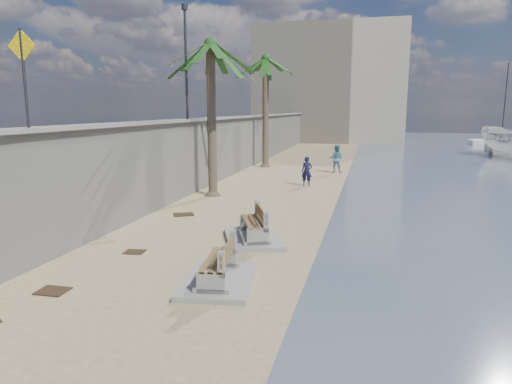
{
  "coord_description": "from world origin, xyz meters",
  "views": [
    {
      "loc": [
        3.37,
        -8.29,
        4.09
      ],
      "look_at": [
        -0.5,
        7.0,
        1.2
      ],
      "focal_mm": 32.0,
      "sensor_mm": 36.0,
      "label": 1
    }
  ],
  "objects_px": {
    "bench_near": "(218,267)",
    "bench_far": "(254,227)",
    "palm_mid": "(210,46)",
    "person_a": "(307,169)",
    "palm_back": "(266,60)",
    "person_b": "(336,157)",
    "sailboat_west": "(501,142)"
  },
  "relations": [
    {
      "from": "bench_far",
      "to": "palm_mid",
      "type": "relative_size",
      "value": 0.37
    },
    {
      "from": "person_a",
      "to": "sailboat_west",
      "type": "height_order",
      "value": "sailboat_west"
    },
    {
      "from": "bench_near",
      "to": "person_b",
      "type": "distance_m",
      "value": 20.08
    },
    {
      "from": "palm_back",
      "to": "person_b",
      "type": "height_order",
      "value": "palm_back"
    },
    {
      "from": "palm_back",
      "to": "bench_near",
      "type": "bearing_deg",
      "value": -79.84
    },
    {
      "from": "bench_far",
      "to": "sailboat_west",
      "type": "relative_size",
      "value": 0.31
    },
    {
      "from": "palm_back",
      "to": "person_a",
      "type": "bearing_deg",
      "value": -61.86
    },
    {
      "from": "bench_near",
      "to": "palm_back",
      "type": "height_order",
      "value": "palm_back"
    },
    {
      "from": "palm_back",
      "to": "person_b",
      "type": "xyz_separation_m",
      "value": [
        5.13,
        -1.84,
        -6.38
      ]
    },
    {
      "from": "bench_near",
      "to": "bench_far",
      "type": "distance_m",
      "value": 3.68
    },
    {
      "from": "palm_mid",
      "to": "palm_back",
      "type": "distance_m",
      "value": 11.39
    },
    {
      "from": "palm_mid",
      "to": "palm_back",
      "type": "relative_size",
      "value": 0.94
    },
    {
      "from": "palm_mid",
      "to": "sailboat_west",
      "type": "relative_size",
      "value": 0.86
    },
    {
      "from": "palm_mid",
      "to": "person_a",
      "type": "relative_size",
      "value": 4.35
    },
    {
      "from": "bench_near",
      "to": "sailboat_west",
      "type": "distance_m",
      "value": 51.02
    },
    {
      "from": "person_a",
      "to": "person_b",
      "type": "distance_m",
      "value": 5.76
    },
    {
      "from": "bench_far",
      "to": "palm_back",
      "type": "height_order",
      "value": "palm_back"
    },
    {
      "from": "bench_near",
      "to": "person_a",
      "type": "xyz_separation_m",
      "value": [
        0.09,
        14.39,
        0.47
      ]
    },
    {
      "from": "bench_near",
      "to": "palm_mid",
      "type": "xyz_separation_m",
      "value": [
        -3.85,
        10.5,
        6.44
      ]
    },
    {
      "from": "palm_back",
      "to": "sailboat_west",
      "type": "xyz_separation_m",
      "value": [
        21.66,
        25.95,
        -7.06
      ]
    },
    {
      "from": "bench_far",
      "to": "palm_back",
      "type": "bearing_deg",
      "value": 101.9
    },
    {
      "from": "palm_mid",
      "to": "person_b",
      "type": "distance_m",
      "value": 12.29
    },
    {
      "from": "bench_near",
      "to": "person_b",
      "type": "bearing_deg",
      "value": 86.55
    },
    {
      "from": "bench_near",
      "to": "palm_mid",
      "type": "bearing_deg",
      "value": 110.13
    },
    {
      "from": "person_a",
      "to": "palm_back",
      "type": "bearing_deg",
      "value": 117.02
    },
    {
      "from": "person_b",
      "to": "palm_mid",
      "type": "bearing_deg",
      "value": 71.87
    },
    {
      "from": "person_b",
      "to": "sailboat_west",
      "type": "height_order",
      "value": "sailboat_west"
    },
    {
      "from": "sailboat_west",
      "to": "bench_near",
      "type": "bearing_deg",
      "value": -110.34
    },
    {
      "from": "bench_near",
      "to": "palm_back",
      "type": "bearing_deg",
      "value": 100.16
    },
    {
      "from": "bench_far",
      "to": "person_a",
      "type": "height_order",
      "value": "person_a"
    },
    {
      "from": "person_a",
      "to": "sailboat_west",
      "type": "relative_size",
      "value": 0.2
    },
    {
      "from": "bench_near",
      "to": "sailboat_west",
      "type": "relative_size",
      "value": 0.28
    }
  ]
}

